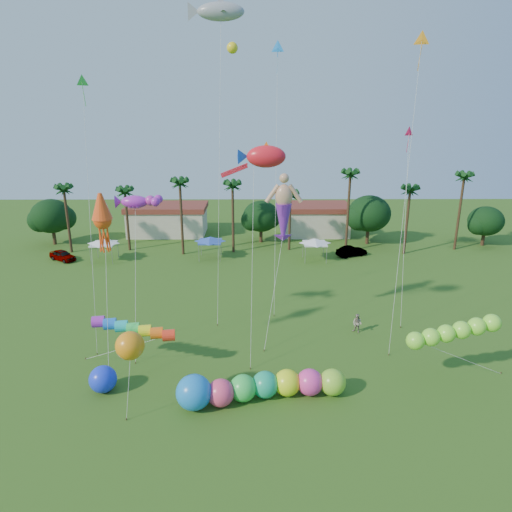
{
  "coord_description": "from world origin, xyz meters",
  "views": [
    {
      "loc": [
        -0.22,
        -22.01,
        19.29
      ],
      "look_at": [
        0.0,
        10.0,
        9.0
      ],
      "focal_mm": 32.0,
      "sensor_mm": 36.0,
      "label": 1
    }
  ],
  "objects_px": {
    "spectator_b": "(357,324)",
    "blue_ball": "(103,379)",
    "caterpillar_inflatable": "(256,387)",
    "car_a": "(63,255)",
    "car_b": "(352,251)"
  },
  "relations": [
    {
      "from": "car_a",
      "to": "car_b",
      "type": "bearing_deg",
      "value": -54.2
    },
    {
      "from": "caterpillar_inflatable",
      "to": "car_a",
      "type": "bearing_deg",
      "value": 119.68
    },
    {
      "from": "car_a",
      "to": "blue_ball",
      "type": "xyz_separation_m",
      "value": [
        14.78,
        -29.97,
        0.28
      ]
    },
    {
      "from": "spectator_b",
      "to": "blue_ball",
      "type": "bearing_deg",
      "value": -115.66
    },
    {
      "from": "car_a",
      "to": "blue_ball",
      "type": "relative_size",
      "value": 2.1
    },
    {
      "from": "spectator_b",
      "to": "caterpillar_inflatable",
      "type": "xyz_separation_m",
      "value": [
        -9.21,
        -10.02,
        0.13
      ]
    },
    {
      "from": "car_a",
      "to": "caterpillar_inflatable",
      "type": "relative_size",
      "value": 0.34
    },
    {
      "from": "car_a",
      "to": "spectator_b",
      "type": "relative_size",
      "value": 2.3
    },
    {
      "from": "caterpillar_inflatable",
      "to": "spectator_b",
      "type": "bearing_deg",
      "value": 37.49
    },
    {
      "from": "car_a",
      "to": "car_b",
      "type": "relative_size",
      "value": 0.97
    },
    {
      "from": "car_b",
      "to": "spectator_b",
      "type": "relative_size",
      "value": 2.38
    },
    {
      "from": "spectator_b",
      "to": "caterpillar_inflatable",
      "type": "relative_size",
      "value": 0.15
    },
    {
      "from": "spectator_b",
      "to": "car_b",
      "type": "bearing_deg",
      "value": 120.0
    },
    {
      "from": "car_a",
      "to": "blue_ball",
      "type": "height_order",
      "value": "blue_ball"
    },
    {
      "from": "car_a",
      "to": "blue_ball",
      "type": "distance_m",
      "value": 33.41
    }
  ]
}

